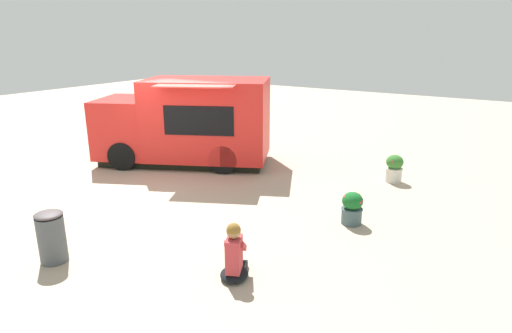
% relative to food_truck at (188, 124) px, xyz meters
% --- Properties ---
extents(ground_plane, '(40.00, 40.00, 0.00)m').
position_rel_food_truck_xyz_m(ground_plane, '(-0.65, 1.38, -1.16)').
color(ground_plane, '#B9A68D').
extents(food_truck, '(5.26, 3.93, 2.44)m').
position_rel_food_truck_xyz_m(food_truck, '(0.00, 0.00, 0.00)').
color(food_truck, red).
rests_on(food_truck, ground_plane).
extents(person_customer, '(0.62, 0.80, 0.93)m').
position_rel_food_truck_xyz_m(person_customer, '(-4.78, 4.48, -0.79)').
color(person_customer, black).
rests_on(person_customer, ground_plane).
extents(planter_flowering_near, '(0.43, 0.43, 0.71)m').
position_rel_food_truck_xyz_m(planter_flowering_near, '(-5.59, -1.48, -0.79)').
color(planter_flowering_near, beige).
rests_on(planter_flowering_near, ground_plane).
extents(planter_flowering_far, '(0.43, 0.43, 0.66)m').
position_rel_food_truck_xyz_m(planter_flowering_far, '(-5.61, 1.57, -0.82)').
color(planter_flowering_far, '#41575B').
rests_on(planter_flowering_far, ground_plane).
extents(trash_bin, '(0.45, 0.45, 0.89)m').
position_rel_food_truck_xyz_m(trash_bin, '(-1.94, 5.69, -0.71)').
color(trash_bin, '#4C5156').
rests_on(trash_bin, ground_plane).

